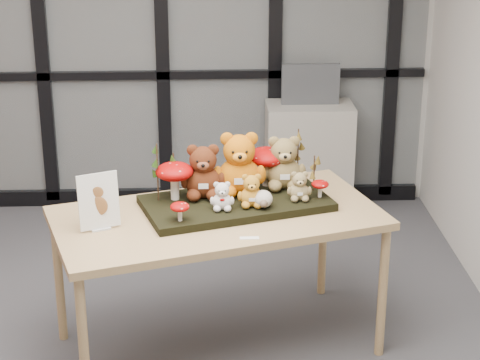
{
  "coord_description": "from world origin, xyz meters",
  "views": [
    {
      "loc": [
        0.75,
        -3.99,
        2.64
      ],
      "look_at": [
        0.94,
        0.26,
        1.03
      ],
      "focal_mm": 65.0,
      "sensor_mm": 36.0,
      "label": 1
    }
  ],
  "objects_px": {
    "bear_white_bow": "(222,194)",
    "bear_pooh_yellow": "(239,160)",
    "plush_cream_hedgehog": "(263,198)",
    "cabinet": "(309,159)",
    "bear_beige_small": "(299,184)",
    "mushroom_front_right": "(320,188)",
    "monitor": "(310,84)",
    "bear_tan_back": "(284,159)",
    "mushroom_back_left": "(175,179)",
    "bear_small_yellow": "(251,188)",
    "bear_brown_medium": "(203,168)",
    "sign_holder": "(99,204)",
    "display_table": "(217,225)",
    "diorama_tray": "(236,203)",
    "mushroom_front_left": "(180,211)",
    "mushroom_back_right": "(267,165)"
  },
  "relations": [
    {
      "from": "bear_white_bow",
      "to": "bear_pooh_yellow",
      "type": "bearing_deg",
      "value": 48.99
    },
    {
      "from": "plush_cream_hedgehog",
      "to": "cabinet",
      "type": "xyz_separation_m",
      "value": [
        0.49,
        1.95,
        -0.48
      ]
    },
    {
      "from": "plush_cream_hedgehog",
      "to": "bear_beige_small",
      "type": "bearing_deg",
      "value": 8.97
    },
    {
      "from": "mushroom_front_right",
      "to": "monitor",
      "type": "relative_size",
      "value": 0.25
    },
    {
      "from": "bear_tan_back",
      "to": "bear_white_bow",
      "type": "xyz_separation_m",
      "value": [
        -0.35,
        -0.31,
        -0.08
      ]
    },
    {
      "from": "mushroom_back_left",
      "to": "cabinet",
      "type": "height_order",
      "value": "mushroom_back_left"
    },
    {
      "from": "bear_small_yellow",
      "to": "cabinet",
      "type": "height_order",
      "value": "bear_small_yellow"
    },
    {
      "from": "bear_tan_back",
      "to": "plush_cream_hedgehog",
      "type": "height_order",
      "value": "bear_tan_back"
    },
    {
      "from": "bear_white_bow",
      "to": "mushroom_back_left",
      "type": "height_order",
      "value": "mushroom_back_left"
    },
    {
      "from": "bear_pooh_yellow",
      "to": "bear_small_yellow",
      "type": "bearing_deg",
      "value": -90.41
    },
    {
      "from": "bear_brown_medium",
      "to": "bear_small_yellow",
      "type": "distance_m",
      "value": 0.3
    },
    {
      "from": "bear_pooh_yellow",
      "to": "mushroom_back_left",
      "type": "height_order",
      "value": "bear_pooh_yellow"
    },
    {
      "from": "bear_tan_back",
      "to": "sign_holder",
      "type": "xyz_separation_m",
      "value": [
        -0.99,
        -0.45,
        -0.07
      ]
    },
    {
      "from": "bear_beige_small",
      "to": "bear_brown_medium",
      "type": "bearing_deg",
      "value": 154.8
    },
    {
      "from": "display_table",
      "to": "cabinet",
      "type": "xyz_separation_m",
      "value": [
        0.73,
        1.94,
        -0.32
      ]
    },
    {
      "from": "bear_small_yellow",
      "to": "bear_beige_small",
      "type": "distance_m",
      "value": 0.28
    },
    {
      "from": "bear_brown_medium",
      "to": "plush_cream_hedgehog",
      "type": "bearing_deg",
      "value": -46.03
    },
    {
      "from": "diorama_tray",
      "to": "mushroom_front_left",
      "type": "bearing_deg",
      "value": -154.59
    },
    {
      "from": "bear_brown_medium",
      "to": "mushroom_front_right",
      "type": "relative_size",
      "value": 3.1
    },
    {
      "from": "cabinet",
      "to": "monitor",
      "type": "distance_m",
      "value": 0.59
    },
    {
      "from": "bear_pooh_yellow",
      "to": "bear_tan_back",
      "type": "height_order",
      "value": "bear_pooh_yellow"
    },
    {
      "from": "bear_white_bow",
      "to": "mushroom_front_right",
      "type": "bearing_deg",
      "value": -1.89
    },
    {
      "from": "bear_beige_small",
      "to": "sign_holder",
      "type": "xyz_separation_m",
      "value": [
        -1.06,
        -0.26,
        0.01
      ]
    },
    {
      "from": "mushroom_front_right",
      "to": "mushroom_back_right",
      "type": "bearing_deg",
      "value": 145.22
    },
    {
      "from": "bear_pooh_yellow",
      "to": "bear_white_bow",
      "type": "bearing_deg",
      "value": -131.01
    },
    {
      "from": "bear_small_yellow",
      "to": "sign_holder",
      "type": "relative_size",
      "value": 0.66
    },
    {
      "from": "mushroom_front_right",
      "to": "cabinet",
      "type": "xyz_separation_m",
      "value": [
        0.16,
        1.82,
        -0.48
      ]
    },
    {
      "from": "bear_brown_medium",
      "to": "cabinet",
      "type": "bearing_deg",
      "value": 48.28
    },
    {
      "from": "bear_pooh_yellow",
      "to": "monitor",
      "type": "xyz_separation_m",
      "value": [
        0.61,
        1.76,
        -0.03
      ]
    },
    {
      "from": "diorama_tray",
      "to": "bear_tan_back",
      "type": "xyz_separation_m",
      "value": [
        0.28,
        0.18,
        0.19
      ]
    },
    {
      "from": "bear_tan_back",
      "to": "monitor",
      "type": "bearing_deg",
      "value": 60.76
    },
    {
      "from": "diorama_tray",
      "to": "bear_tan_back",
      "type": "distance_m",
      "value": 0.38
    },
    {
      "from": "bear_tan_back",
      "to": "display_table",
      "type": "bearing_deg",
      "value": -160.71
    },
    {
      "from": "display_table",
      "to": "bear_small_yellow",
      "type": "xyz_separation_m",
      "value": [
        0.18,
        0.01,
        0.21
      ]
    },
    {
      "from": "bear_brown_medium",
      "to": "bear_tan_back",
      "type": "bearing_deg",
      "value": -2.32
    },
    {
      "from": "mushroom_front_left",
      "to": "cabinet",
      "type": "bearing_deg",
      "value": 66.35
    },
    {
      "from": "bear_pooh_yellow",
      "to": "sign_holder",
      "type": "relative_size",
      "value": 1.28
    },
    {
      "from": "bear_white_bow",
      "to": "mushroom_front_left",
      "type": "bearing_deg",
      "value": -163.84
    },
    {
      "from": "bear_beige_small",
      "to": "mushroom_front_left",
      "type": "height_order",
      "value": "bear_beige_small"
    },
    {
      "from": "bear_beige_small",
      "to": "mushroom_front_right",
      "type": "bearing_deg",
      "value": -2.99
    },
    {
      "from": "bear_small_yellow",
      "to": "mushroom_back_right",
      "type": "bearing_deg",
      "value": 53.52
    },
    {
      "from": "bear_brown_medium",
      "to": "monitor",
      "type": "relative_size",
      "value": 0.76
    },
    {
      "from": "bear_pooh_yellow",
      "to": "plush_cream_hedgehog",
      "type": "bearing_deg",
      "value": -78.2
    },
    {
      "from": "mushroom_back_left",
      "to": "cabinet",
      "type": "xyz_separation_m",
      "value": [
        0.96,
        1.82,
        -0.54
      ]
    },
    {
      "from": "mushroom_back_right",
      "to": "bear_white_bow",
      "type": "bearing_deg",
      "value": -127.35
    },
    {
      "from": "mushroom_front_right",
      "to": "bear_beige_small",
      "type": "bearing_deg",
      "value": -165.61
    },
    {
      "from": "bear_brown_medium",
      "to": "bear_beige_small",
      "type": "distance_m",
      "value": 0.53
    },
    {
      "from": "plush_cream_hedgehog",
      "to": "sign_holder",
      "type": "bearing_deg",
      "value": 173.05
    },
    {
      "from": "diorama_tray",
      "to": "bear_brown_medium",
      "type": "height_order",
      "value": "bear_brown_medium"
    },
    {
      "from": "bear_pooh_yellow",
      "to": "bear_brown_medium",
      "type": "xyz_separation_m",
      "value": [
        -0.2,
        -0.04,
        -0.03
      ]
    }
  ]
}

